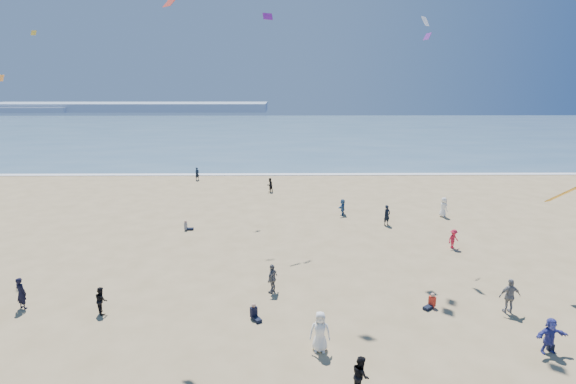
{
  "coord_description": "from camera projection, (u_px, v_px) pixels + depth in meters",
  "views": [
    {
      "loc": [
        1.81,
        -12.01,
        11.91
      ],
      "look_at": [
        2.0,
        8.0,
        6.92
      ],
      "focal_mm": 28.0,
      "sensor_mm": 36.0,
      "label": 1
    }
  ],
  "objects": [
    {
      "name": "ocean",
      "position": [
        276.0,
        132.0,
        106.68
      ],
      "size": [
        220.0,
        100.0,
        0.06
      ],
      "primitive_type": "cube",
      "color": "#476B84",
      "rests_on": "ground"
    },
    {
      "name": "surf_line",
      "position": [
        270.0,
        174.0,
        58.17
      ],
      "size": [
        220.0,
        1.2,
        0.08
      ],
      "primitive_type": "cube",
      "color": "white",
      "rests_on": "ground"
    },
    {
      "name": "headland_far",
      "position": [
        128.0,
        107.0,
        178.51
      ],
      "size": [
        110.0,
        20.0,
        3.2
      ],
      "primitive_type": "cube",
      "color": "#7A8EA8",
      "rests_on": "ground"
    },
    {
      "name": "headland_near",
      "position": [
        21.0,
        109.0,
        173.43
      ],
      "size": [
        40.0,
        14.0,
        2.0
      ],
      "primitive_type": "cube",
      "color": "#7A8EA8",
      "rests_on": "ground"
    },
    {
      "name": "standing_flyers",
      "position": [
        320.0,
        257.0,
        28.9
      ],
      "size": [
        31.52,
        39.58,
        1.93
      ],
      "color": "black",
      "rests_on": "ground"
    },
    {
      "name": "seated_group",
      "position": [
        332.0,
        313.0,
        22.75
      ],
      "size": [
        16.94,
        25.17,
        0.84
      ],
      "color": "silver",
      "rests_on": "ground"
    },
    {
      "name": "navy_bag",
      "position": [
        551.0,
        347.0,
        20.31
      ],
      "size": [
        0.28,
        0.18,
        0.34
      ],
      "primitive_type": "cube",
      "color": "black",
      "rests_on": "ground"
    },
    {
      "name": "kites_aloft",
      "position": [
        413.0,
        34.0,
        23.56
      ],
      "size": [
        48.32,
        37.52,
        29.8
      ],
      "color": "blue",
      "rests_on": "ground"
    }
  ]
}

